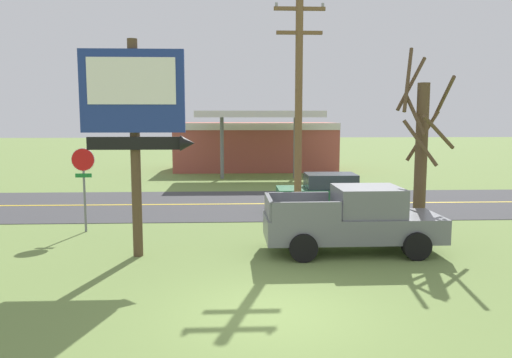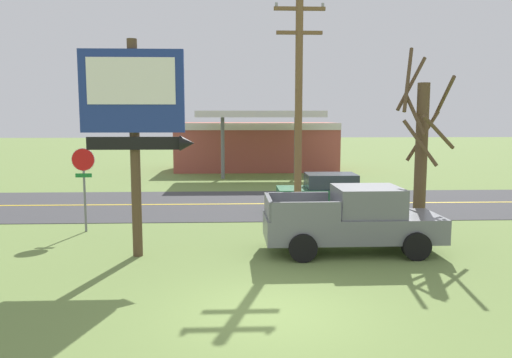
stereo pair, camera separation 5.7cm
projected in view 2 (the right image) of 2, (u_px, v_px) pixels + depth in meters
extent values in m
plane|color=olive|center=(272.00, 313.00, 10.29)|extent=(180.00, 180.00, 0.00)
cube|color=#3D3D3F|center=(252.00, 204.00, 23.18)|extent=(140.00, 8.00, 0.02)
cube|color=gold|center=(252.00, 204.00, 23.17)|extent=(126.00, 0.20, 0.01)
cylinder|color=brown|center=(135.00, 150.00, 14.20)|extent=(0.28, 0.28, 6.17)
cube|color=navy|center=(132.00, 91.00, 13.82)|extent=(2.87, 0.16, 2.28)
cube|color=white|center=(131.00, 81.00, 13.70)|extent=(2.41, 0.03, 1.28)
cube|color=black|center=(134.00, 143.00, 13.99)|extent=(2.59, 0.12, 0.36)
cone|color=black|center=(187.00, 143.00, 14.06)|extent=(0.40, 0.44, 0.44)
cylinder|color=slate|center=(85.00, 201.00, 17.52)|extent=(0.08, 0.08, 2.20)
cylinder|color=red|center=(83.00, 160.00, 17.32)|extent=(0.76, 0.03, 0.76)
cylinder|color=white|center=(83.00, 160.00, 17.34)|extent=(0.80, 0.01, 0.80)
cube|color=#19722D|center=(84.00, 175.00, 17.38)|extent=(0.56, 0.03, 0.14)
cylinder|color=brown|center=(298.00, 115.00, 17.53)|extent=(0.26, 0.26, 8.20)
cube|color=brown|center=(300.00, 9.00, 17.09)|extent=(1.77, 0.12, 0.12)
cube|color=brown|center=(299.00, 33.00, 17.18)|extent=(1.59, 0.12, 0.12)
cylinder|color=gray|center=(276.00, 5.00, 17.04)|extent=(0.10, 0.10, 0.14)
cylinder|color=gray|center=(323.00, 5.00, 17.10)|extent=(0.10, 0.10, 0.14)
cylinder|color=brown|center=(421.00, 161.00, 16.58)|extent=(0.40, 0.40, 5.13)
cylinder|color=brown|center=(444.00, 98.00, 16.38)|extent=(0.16, 1.45, 1.40)
cylinder|color=brown|center=(422.00, 136.00, 16.92)|extent=(1.01, 0.52, 1.73)
cylinder|color=brown|center=(411.00, 84.00, 16.77)|extent=(1.17, 0.63, 1.83)
cylinder|color=brown|center=(408.00, 79.00, 16.47)|extent=(0.63, 1.06, 2.17)
cylinder|color=brown|center=(415.00, 114.00, 16.17)|extent=(0.58, 0.84, 1.40)
cylinder|color=brown|center=(420.00, 143.00, 16.02)|extent=(1.10, 0.60, 1.51)
cylinder|color=brown|center=(439.00, 132.00, 15.86)|extent=(1.35, 0.75, 1.12)
cube|color=#A84C42|center=(256.00, 146.00, 38.71)|extent=(12.00, 6.00, 3.60)
cube|color=silver|center=(257.00, 127.00, 35.49)|extent=(12.00, 0.12, 0.50)
cube|color=silver|center=(259.00, 114.00, 32.46)|extent=(8.00, 5.00, 0.40)
cylinder|color=slate|center=(223.00, 147.00, 32.62)|extent=(0.24, 0.24, 4.20)
cylinder|color=slate|center=(296.00, 147.00, 32.82)|extent=(0.24, 0.24, 4.20)
cube|color=slate|center=(352.00, 227.00, 14.93)|extent=(5.22, 2.02, 0.72)
cube|color=slate|center=(367.00, 201.00, 14.86)|extent=(1.92, 1.82, 0.84)
cube|color=#28333D|center=(397.00, 201.00, 14.90)|extent=(0.12, 1.66, 0.71)
cube|color=slate|center=(297.00, 201.00, 15.68)|extent=(1.95, 0.14, 0.56)
cube|color=slate|center=(306.00, 212.00, 13.86)|extent=(1.95, 0.14, 0.56)
cube|color=slate|center=(268.00, 206.00, 14.72)|extent=(0.14, 1.88, 0.56)
cylinder|color=black|center=(394.00, 231.00, 16.03)|extent=(0.80, 0.29, 0.80)
cylinder|color=black|center=(416.00, 246.00, 14.09)|extent=(0.80, 0.29, 0.80)
cylinder|color=black|center=(294.00, 232.00, 15.86)|extent=(0.80, 0.29, 0.80)
cylinder|color=black|center=(303.00, 248.00, 13.92)|extent=(0.80, 0.29, 0.80)
cube|color=#1E6038|center=(327.00, 196.00, 21.24)|extent=(4.20, 1.76, 0.72)
cube|color=#2D3842|center=(331.00, 181.00, 21.16)|extent=(2.10, 1.56, 0.60)
cylinder|color=black|center=(299.00, 208.00, 20.36)|extent=(0.64, 0.24, 0.64)
cylinder|color=black|center=(294.00, 201.00, 22.10)|extent=(0.64, 0.24, 0.64)
cylinder|color=black|center=(362.00, 208.00, 20.46)|extent=(0.64, 0.24, 0.64)
cylinder|color=black|center=(352.00, 201.00, 22.21)|extent=(0.64, 0.24, 0.64)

